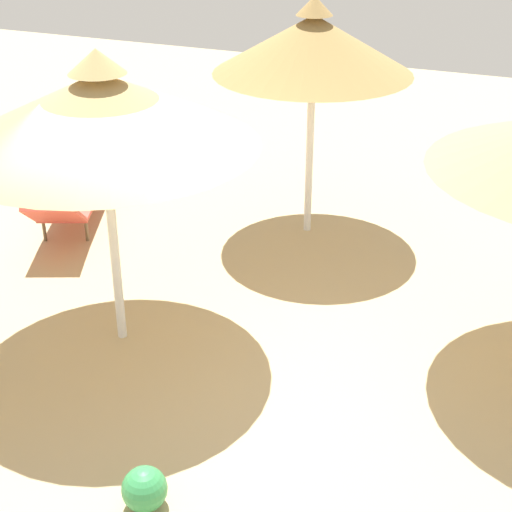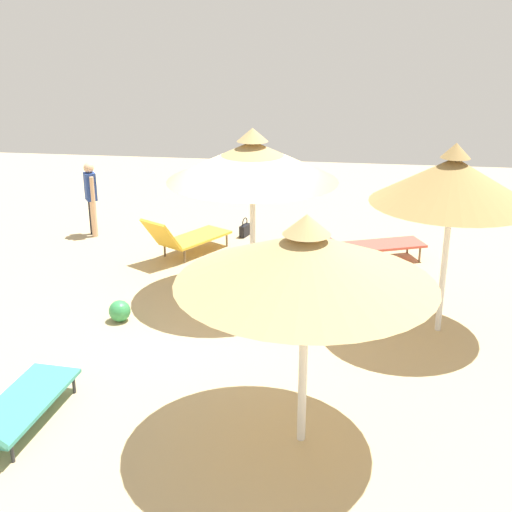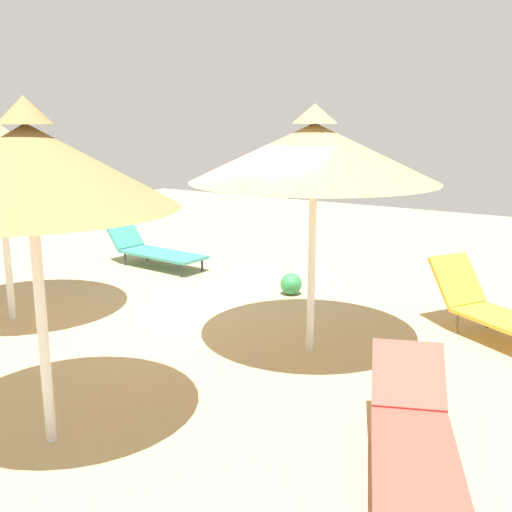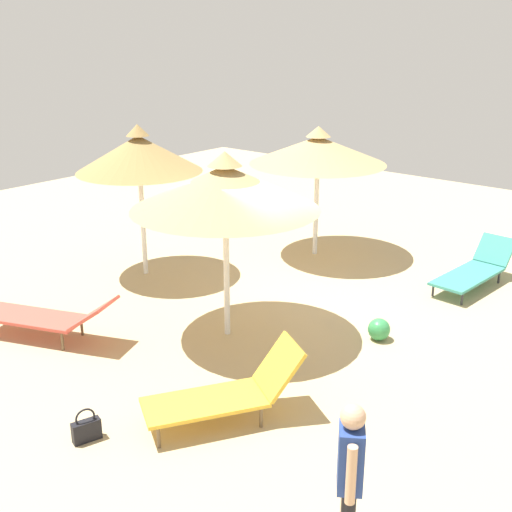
{
  "view_description": "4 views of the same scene",
  "coord_description": "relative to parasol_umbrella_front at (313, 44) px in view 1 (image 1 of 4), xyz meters",
  "views": [
    {
      "loc": [
        -5.64,
        -2.95,
        4.5
      ],
      "look_at": [
        0.45,
        -0.52,
        1.02
      ],
      "focal_mm": 54.7,
      "sensor_mm": 36.0,
      "label": 1
    },
    {
      "loc": [
        1.69,
        -10.0,
        4.76
      ],
      "look_at": [
        0.31,
        -0.28,
        1.14
      ],
      "focal_mm": 47.05,
      "sensor_mm": 36.0,
      "label": 2
    },
    {
      "loc": [
        6.32,
        3.99,
        2.81
      ],
      "look_at": [
        -0.21,
        -0.15,
        1.01
      ],
      "focal_mm": 42.32,
      "sensor_mm": 36.0,
      "label": 3
    },
    {
      "loc": [
        -6.29,
        7.75,
        4.63
      ],
      "look_at": [
        0.1,
        0.11,
        1.13
      ],
      "focal_mm": 45.27,
      "sensor_mm": 36.0,
      "label": 4
    }
  ],
  "objects": [
    {
      "name": "parasol_umbrella_front",
      "position": [
        0.0,
        0.0,
        0.0
      ],
      "size": [
        2.41,
        2.41,
        2.97
      ],
      "color": "white",
      "rests_on": "ground"
    },
    {
      "name": "ground",
      "position": [
        -3.19,
        0.14,
        -2.47
      ],
      "size": [
        24.0,
        24.0,
        0.1
      ],
      "primitive_type": "cube",
      "color": "tan"
    },
    {
      "name": "parasol_umbrella_far_right",
      "position": [
        -3.1,
        0.97,
        -0.01
      ],
      "size": [
        2.88,
        2.88,
        2.95
      ],
      "color": "white",
      "rests_on": "ground"
    },
    {
      "name": "lounge_chair_center",
      "position": [
        -1.09,
        2.91,
        -2.02
      ],
      "size": [
        2.36,
        1.45,
        0.78
      ],
      "color": "#CC4C3F",
      "rests_on": "ground"
    },
    {
      "name": "beach_ball",
      "position": [
        -5.08,
        -0.4,
        -2.24
      ],
      "size": [
        0.35,
        0.35,
        0.35
      ],
      "primitive_type": "sphere",
      "color": "#338C4C",
      "rests_on": "ground"
    }
  ]
}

